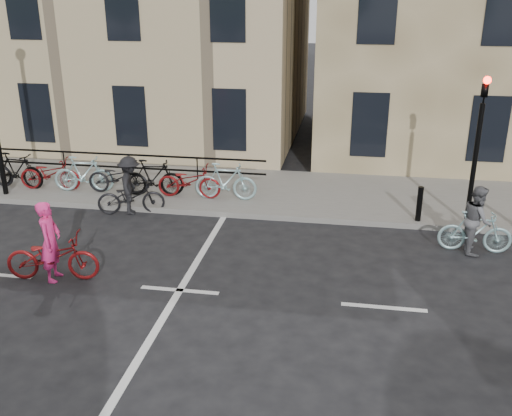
% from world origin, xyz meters
% --- Properties ---
extents(ground, '(120.00, 120.00, 0.00)m').
position_xyz_m(ground, '(0.00, 0.00, 0.00)').
color(ground, black).
rests_on(ground, ground).
extents(sidewalk, '(46.00, 4.00, 0.15)m').
position_xyz_m(sidewalk, '(-4.00, 6.00, 0.07)').
color(sidewalk, slate).
rests_on(sidewalk, ground).
extents(building_west, '(20.00, 10.00, 10.00)m').
position_xyz_m(building_west, '(-9.00, 13.00, 5.15)').
color(building_west, tan).
rests_on(building_west, sidewalk).
extents(traffic_light, '(0.18, 0.30, 3.90)m').
position_xyz_m(traffic_light, '(6.20, 4.34, 2.45)').
color(traffic_light, black).
rests_on(traffic_light, sidewalk).
extents(bollard_east, '(0.14, 0.14, 0.90)m').
position_xyz_m(bollard_east, '(5.00, 4.25, 0.60)').
color(bollard_east, black).
rests_on(bollard_east, sidewalk).
extents(parked_bikes, '(9.35, 1.23, 1.05)m').
position_xyz_m(parked_bikes, '(-3.87, 5.04, 0.65)').
color(parked_bikes, black).
rests_on(parked_bikes, sidewalk).
extents(cyclist_pink, '(1.99, 0.94, 1.70)m').
position_xyz_m(cyclist_pink, '(-2.70, 0.05, 0.59)').
color(cyclist_pink, maroon).
rests_on(cyclist_pink, ground).
extents(cyclist_grey, '(1.64, 0.78, 1.58)m').
position_xyz_m(cyclist_grey, '(6.11, 2.89, 0.64)').
color(cyclist_grey, '#9AC5C9').
rests_on(cyclist_grey, ground).
extents(cyclist_dark, '(1.87, 1.14, 1.58)m').
position_xyz_m(cyclist_dark, '(-2.50, 3.90, 0.62)').
color(cyclist_dark, black).
rests_on(cyclist_dark, ground).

